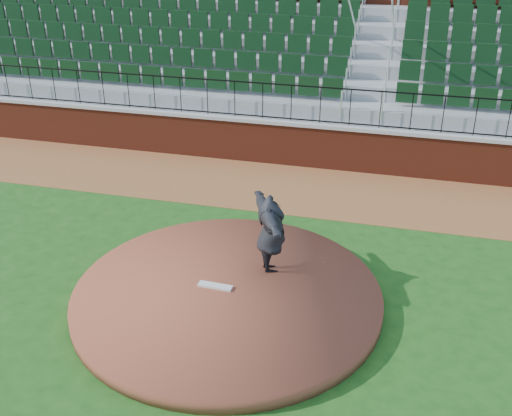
{
  "coord_description": "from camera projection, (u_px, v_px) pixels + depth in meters",
  "views": [
    {
      "loc": [
        2.77,
        -9.32,
        6.93
      ],
      "look_at": [
        0.0,
        1.5,
        1.3
      ],
      "focal_mm": 43.71,
      "sensor_mm": 36.0,
      "label": 1
    }
  ],
  "objects": [
    {
      "name": "seating_stands",
      "position": [
        322.0,
        63.0,
        19.17
      ],
      "size": [
        34.0,
        5.1,
        4.6
      ],
      "primitive_type": null,
      "color": "gray",
      "rests_on": "ground"
    },
    {
      "name": "pitcher",
      "position": [
        271.0,
        233.0,
        12.04
      ],
      "size": [
        1.36,
        2.07,
        1.65
      ],
      "primitive_type": "imported",
      "rotation": [
        0.0,
        0.0,
        2.01
      ],
      "color": "black",
      "rests_on": "pitchers_mound"
    },
    {
      "name": "warning_track",
      "position": [
        292.0,
        187.0,
        16.46
      ],
      "size": [
        34.0,
        3.2,
        0.01
      ],
      "primitive_type": "cube",
      "color": "brown",
      "rests_on": "ground"
    },
    {
      "name": "pitching_rubber",
      "position": [
        215.0,
        286.0,
        11.84
      ],
      "size": [
        0.67,
        0.19,
        0.04
      ],
      "primitive_type": "cube",
      "rotation": [
        0.0,
        0.0,
        -0.04
      ],
      "color": "silver",
      "rests_on": "pitchers_mound"
    },
    {
      "name": "wall_railing",
      "position": [
        306.0,
        104.0,
        17.04
      ],
      "size": [
        34.0,
        0.05,
        1.0
      ],
      "primitive_type": null,
      "color": "black",
      "rests_on": "wall_cap"
    },
    {
      "name": "wall_cap",
      "position": [
        305.0,
        123.0,
        17.29
      ],
      "size": [
        34.0,
        0.45,
        0.1
      ],
      "primitive_type": "cube",
      "color": "#B7B7B7",
      "rests_on": "field_wall"
    },
    {
      "name": "ground",
      "position": [
        236.0,
        304.0,
        11.79
      ],
      "size": [
        90.0,
        90.0,
        0.0
      ],
      "primitive_type": "plane",
      "color": "#1C4E16",
      "rests_on": "ground"
    },
    {
      "name": "field_wall",
      "position": [
        304.0,
        145.0,
        17.58
      ],
      "size": [
        34.0,
        0.35,
        1.2
      ],
      "primitive_type": "cube",
      "color": "maroon",
      "rests_on": "ground"
    },
    {
      "name": "concourse_wall",
      "position": [
        335.0,
        31.0,
        21.39
      ],
      "size": [
        34.0,
        0.5,
        5.5
      ],
      "primitive_type": "cube",
      "color": "maroon",
      "rests_on": "ground"
    },
    {
      "name": "pitchers_mound",
      "position": [
        227.0,
        296.0,
        11.8
      ],
      "size": [
        5.83,
        5.83,
        0.25
      ],
      "primitive_type": "cylinder",
      "color": "brown",
      "rests_on": "ground"
    }
  ]
}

